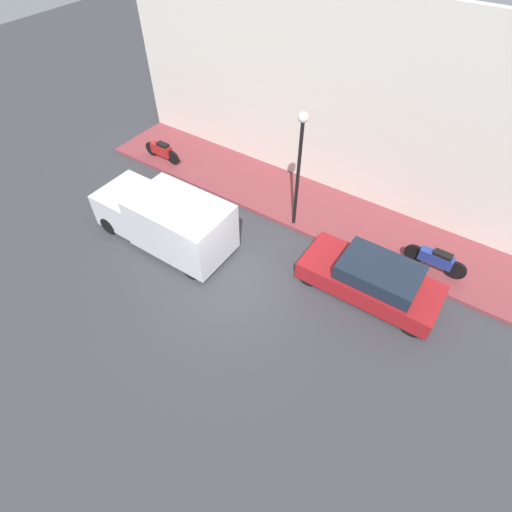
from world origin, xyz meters
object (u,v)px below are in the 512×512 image
at_px(parked_car, 372,279).
at_px(streetlamp, 300,155).
at_px(motorcycle_red, 162,150).
at_px(delivery_van, 165,219).
at_px(motorcycle_blue, 436,259).

height_order(parked_car, streetlamp, streetlamp).
height_order(parked_car, motorcycle_red, parked_car).
distance_m(parked_car, streetlamp, 4.55).
xyz_separation_m(parked_car, motorcycle_red, (1.81, 10.55, -0.04)).
height_order(delivery_van, motorcycle_blue, delivery_van).
bearing_deg(delivery_van, streetlamp, -46.48).
relative_size(parked_car, streetlamp, 0.99).
xyz_separation_m(delivery_van, streetlamp, (3.19, -3.36, 2.02)).
bearing_deg(motorcycle_blue, motorcycle_red, 90.85).
height_order(motorcycle_red, motorcycle_blue, motorcycle_red).
relative_size(delivery_van, motorcycle_blue, 2.49).
bearing_deg(motorcycle_red, streetlamp, -93.23).
bearing_deg(streetlamp, delivery_van, 133.52).
xyz_separation_m(parked_car, streetlamp, (1.41, 3.60, 2.40)).
distance_m(motorcycle_red, streetlamp, 7.37).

